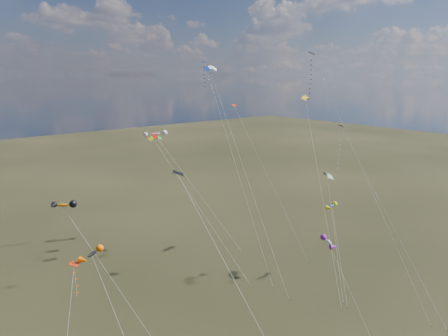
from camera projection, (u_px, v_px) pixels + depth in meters
diamond_black_high at (317, 86)px, 60.11m from camera, size 1.42×22.45×35.04m
diamond_navy_tall at (209, 88)px, 72.45m from camera, size 5.16×23.40×34.15m
diamond_black_mid at (225, 261)px, 32.07m from camera, size 2.76×21.43×23.53m
diamond_red_low at (75, 285)px, 42.69m from camera, size 5.52×7.37×12.15m
diamond_navy_right at (343, 154)px, 61.63m from camera, size 3.25×19.88×24.13m
diamond_orange_center at (258, 155)px, 69.78m from camera, size 6.01×13.99×26.60m
parafoil_yellow at (306, 97)px, 70.28m from camera, size 14.41×19.26×28.51m
parafoil_blue_white at (211, 69)px, 68.51m from camera, size 4.54×23.12×33.50m
parafoil_striped at (328, 174)px, 62.29m from camera, size 7.21×9.46×17.24m
parafoil_tricolor at (156, 138)px, 66.77m from camera, size 6.28×19.44×22.09m
novelty_black_orange at (92, 254)px, 44.13m from camera, size 3.19×8.30×12.76m
novelty_orange_black at (63, 206)px, 46.21m from camera, size 8.11×9.91×17.43m
novelty_white_purple at (329, 242)px, 45.40m from camera, size 1.94×9.34×13.51m
novelty_redwhite_stripe at (156, 134)px, 75.44m from camera, size 10.00×17.05×21.34m
novelty_blue_yellow at (332, 206)px, 62.50m from camera, size 7.45×8.53×12.07m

